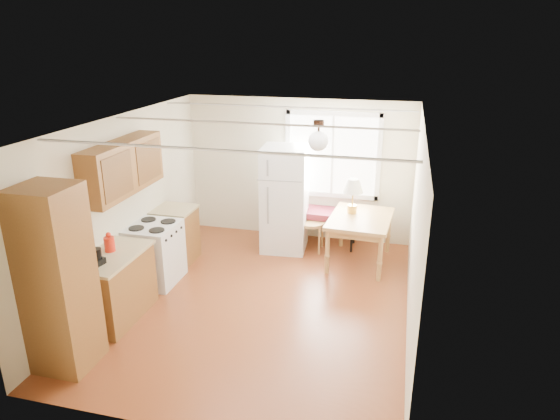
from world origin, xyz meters
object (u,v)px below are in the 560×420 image
(refrigerator, at_px, (285,199))
(bench, at_px, (320,214))
(chair, at_px, (306,214))
(dining_table, at_px, (360,223))

(refrigerator, xyz_separation_m, bench, (0.56, 0.30, -0.32))
(refrigerator, height_order, chair, refrigerator)
(refrigerator, height_order, dining_table, refrigerator)
(bench, bearing_deg, chair, -124.23)
(bench, distance_m, dining_table, 0.94)
(dining_table, relative_size, chair, 1.19)
(dining_table, height_order, chair, chair)
(refrigerator, xyz_separation_m, dining_table, (1.31, -0.26, -0.21))
(chair, bearing_deg, dining_table, -18.33)
(refrigerator, distance_m, bench, 0.71)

